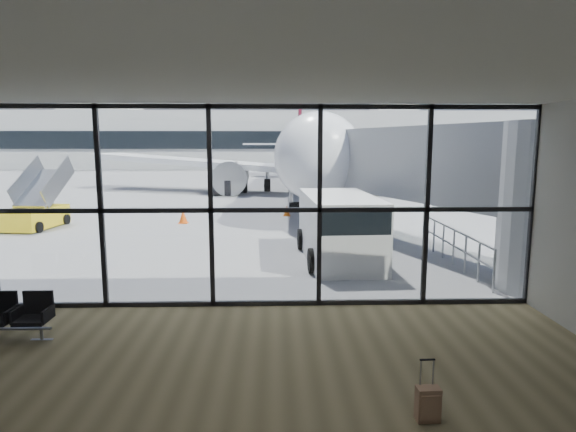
{
  "coord_description": "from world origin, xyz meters",
  "views": [
    {
      "loc": [
        0.2,
        -10.53,
        3.68
      ],
      "look_at": [
        0.59,
        3.0,
        1.6
      ],
      "focal_mm": 30.0,
      "sensor_mm": 36.0,
      "label": 1
    }
  ],
  "objects_px": {
    "service_van": "(340,227)",
    "mobile_stairs": "(35,214)",
    "belt_loader": "(231,185)",
    "airliner": "(305,151)",
    "suitcase": "(428,404)"
  },
  "relations": [
    {
      "from": "service_van",
      "to": "mobile_stairs",
      "type": "bearing_deg",
      "value": 150.63
    },
    {
      "from": "service_van",
      "to": "belt_loader",
      "type": "bearing_deg",
      "value": 101.89
    },
    {
      "from": "mobile_stairs",
      "to": "belt_loader",
      "type": "bearing_deg",
      "value": 68.78
    },
    {
      "from": "airliner",
      "to": "mobile_stairs",
      "type": "xyz_separation_m",
      "value": [
        -12.78,
        -16.32,
        -2.43
      ]
    },
    {
      "from": "suitcase",
      "to": "service_van",
      "type": "xyz_separation_m",
      "value": [
        0.02,
        8.86,
        0.8
      ]
    },
    {
      "from": "airliner",
      "to": "belt_loader",
      "type": "bearing_deg",
      "value": -152.87
    },
    {
      "from": "service_van",
      "to": "suitcase",
      "type": "bearing_deg",
      "value": -92.86
    },
    {
      "from": "airliner",
      "to": "belt_loader",
      "type": "xyz_separation_m",
      "value": [
        -5.53,
        -2.64,
        -2.38
      ]
    },
    {
      "from": "suitcase",
      "to": "mobile_stairs",
      "type": "distance_m",
      "value": 19.57
    },
    {
      "from": "suitcase",
      "to": "belt_loader",
      "type": "distance_m",
      "value": 29.26
    },
    {
      "from": "suitcase",
      "to": "airliner",
      "type": "height_order",
      "value": "airliner"
    },
    {
      "from": "airliner",
      "to": "service_van",
      "type": "bearing_deg",
      "value": -89.19
    },
    {
      "from": "belt_loader",
      "to": "mobile_stairs",
      "type": "xyz_separation_m",
      "value": [
        -7.25,
        -13.68,
        -0.05
      ]
    },
    {
      "from": "suitcase",
      "to": "belt_loader",
      "type": "height_order",
      "value": "belt_loader"
    },
    {
      "from": "suitcase",
      "to": "airliner",
      "type": "relative_size",
      "value": 0.02
    }
  ]
}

